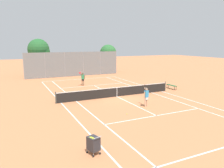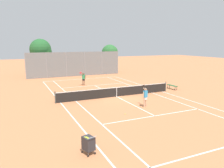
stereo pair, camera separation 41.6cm
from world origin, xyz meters
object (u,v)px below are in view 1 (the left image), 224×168
at_px(loose_tennis_ball_2, 120,80).
at_px(tree_behind_right, 107,53).
at_px(player_near_side, 146,96).
at_px(player_far_left, 83,78).
at_px(loose_tennis_ball_0, 89,91).
at_px(loose_tennis_ball_3, 127,114).
at_px(tree_behind_left, 40,50).
at_px(ball_cart, 93,143).
at_px(courtside_bench, 172,86).
at_px(loose_tennis_ball_1, 101,81).
at_px(tennis_net, 117,92).

distance_m(loose_tennis_ball_2, tree_behind_right, 9.59).
bearing_deg(player_near_side, loose_tennis_ball_2, 72.27).
bearing_deg(player_far_left, loose_tennis_ball_0, -95.99).
relative_size(loose_tennis_ball_0, tree_behind_right, 0.01).
relative_size(loose_tennis_ball_3, tree_behind_right, 0.01).
xyz_separation_m(tree_behind_left, tree_behind_right, (11.38, -1.10, -0.67)).
bearing_deg(tree_behind_right, ball_cart, -115.64).
height_order(courtside_bench, tree_behind_left, tree_behind_left).
height_order(player_near_side, loose_tennis_ball_0, player_near_side).
distance_m(player_near_side, tree_behind_right, 22.02).
relative_size(ball_cart, player_near_side, 0.54).
bearing_deg(ball_cart, loose_tennis_ball_3, 45.88).
xyz_separation_m(loose_tennis_ball_0, courtside_bench, (8.92, -3.00, 0.38)).
height_order(loose_tennis_ball_1, courtside_bench, courtside_bench).
relative_size(loose_tennis_ball_2, tree_behind_right, 0.01).
relative_size(player_near_side, tree_behind_right, 0.36).
xyz_separation_m(ball_cart, player_near_side, (6.72, 5.50, 0.40)).
bearing_deg(tennis_net, tree_behind_right, 68.58).
relative_size(tennis_net, courtside_bench, 8.00).
xyz_separation_m(tennis_net, ball_cart, (-6.12, -9.66, 0.02)).
bearing_deg(tennis_net, tree_behind_left, 104.85).
height_order(loose_tennis_ball_0, loose_tennis_ball_2, same).
bearing_deg(loose_tennis_ball_3, loose_tennis_ball_2, 64.60).
height_order(player_near_side, player_far_left, same).
distance_m(tennis_net, player_far_left, 7.07).
xyz_separation_m(tennis_net, tree_behind_right, (6.62, 16.87, 2.92)).
distance_m(loose_tennis_ball_0, courtside_bench, 9.42).
distance_m(loose_tennis_ball_3, courtside_bench, 10.79).
height_order(ball_cart, courtside_bench, ball_cart).
bearing_deg(player_near_side, courtside_bench, 34.99).
xyz_separation_m(loose_tennis_ball_1, loose_tennis_ball_3, (-3.68, -13.94, 0.00)).
bearing_deg(loose_tennis_ball_1, tennis_net, -102.14).
xyz_separation_m(tennis_net, tree_behind_left, (-4.76, 17.97, 3.59)).
bearing_deg(ball_cart, player_far_left, 73.63).
bearing_deg(loose_tennis_ball_1, loose_tennis_ball_0, -123.83).
bearing_deg(tree_behind_left, loose_tennis_ball_3, -82.72).
bearing_deg(player_far_left, loose_tennis_ball_3, -92.66).
relative_size(player_far_left, tree_behind_right, 0.36).
relative_size(tree_behind_left, tree_behind_right, 1.19).
height_order(player_near_side, loose_tennis_ball_3, player_near_side).
bearing_deg(loose_tennis_ball_0, player_far_left, 84.01).
distance_m(courtside_bench, tree_behind_left, 21.53).
height_order(loose_tennis_ball_0, loose_tennis_ball_1, same).
height_order(player_far_left, loose_tennis_ball_3, player_far_left).
relative_size(player_near_side, loose_tennis_ball_1, 26.88).
bearing_deg(ball_cart, tree_behind_right, 64.36).
bearing_deg(player_far_left, loose_tennis_ball_2, 11.64).
bearing_deg(player_far_left, ball_cart, -106.37).
relative_size(player_near_side, loose_tennis_ball_0, 26.88).
bearing_deg(player_far_left, tennis_net, -79.89).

